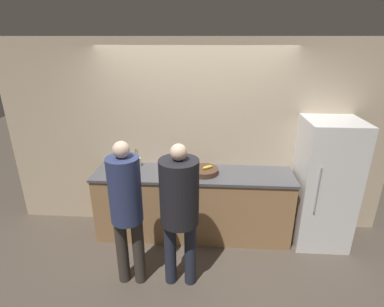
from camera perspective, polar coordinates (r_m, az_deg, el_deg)
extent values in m
plane|color=#4C4238|center=(4.11, -0.14, -17.68)|extent=(14.00, 14.00, 0.00)
cube|color=#C6B293|center=(4.07, 0.48, 2.87)|extent=(5.20, 0.06, 2.60)
cube|color=#9E754C|center=(4.15, 0.20, -9.71)|extent=(2.57, 0.62, 0.90)
cube|color=#4C4C51|center=(3.93, 0.21, -3.85)|extent=(2.60, 0.65, 0.03)
cube|color=white|center=(4.19, 23.88, -5.33)|extent=(0.67, 0.64, 1.68)
cylinder|color=#99999E|center=(3.81, 22.83, -6.47)|extent=(0.02, 0.02, 0.59)
cylinder|color=#38332D|center=(3.54, -13.13, -17.53)|extent=(0.13, 0.13, 0.80)
cylinder|color=#38332D|center=(3.50, -10.12, -17.83)|extent=(0.13, 0.13, 0.80)
cylinder|color=navy|center=(3.11, -12.66, -6.80)|extent=(0.33, 0.33, 0.70)
sphere|color=beige|center=(2.93, -13.34, 0.73)|extent=(0.17, 0.17, 0.17)
cylinder|color=#232838|center=(3.45, -4.16, -18.20)|extent=(0.13, 0.13, 0.79)
cylinder|color=#232838|center=(3.43, -0.32, -18.40)|extent=(0.13, 0.13, 0.79)
cylinder|color=black|center=(3.02, -2.45, -7.37)|extent=(0.40, 0.40, 0.69)
sphere|color=beige|center=(2.84, -2.58, 0.26)|extent=(0.17, 0.17, 0.17)
cylinder|color=#4C3323|center=(3.88, 2.32, -3.34)|extent=(0.37, 0.37, 0.07)
ellipsoid|color=yellow|center=(3.86, 3.02, -2.61)|extent=(0.15, 0.12, 0.04)
cylinder|color=silver|center=(4.15, -10.40, -1.61)|extent=(0.10, 0.10, 0.12)
cylinder|color=#99754C|center=(4.12, -10.64, -0.45)|extent=(0.01, 0.05, 0.20)
cylinder|color=#99754C|center=(4.12, -10.35, -0.43)|extent=(0.03, 0.04, 0.20)
cylinder|color=#99754C|center=(4.11, -10.52, -0.51)|extent=(0.04, 0.01, 0.20)
cylinder|color=brown|center=(3.98, -1.19, -2.20)|extent=(0.06, 0.06, 0.13)
cylinder|color=brown|center=(3.95, -1.20, -1.04)|extent=(0.03, 0.03, 0.04)
cylinder|color=black|center=(3.93, -1.20, -0.66)|extent=(0.03, 0.03, 0.02)
cylinder|color=#335184|center=(4.02, -10.99, -2.81)|extent=(0.09, 0.09, 0.08)
cylinder|color=#A33D33|center=(3.76, -3.55, -3.99)|extent=(0.08, 0.08, 0.10)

